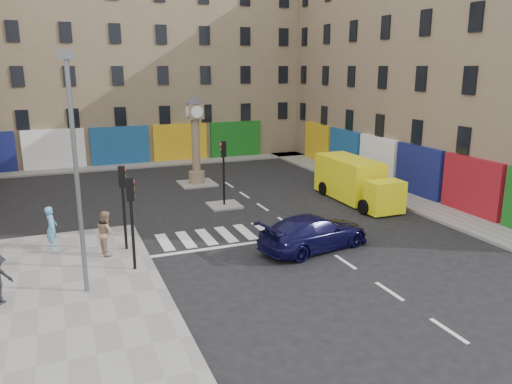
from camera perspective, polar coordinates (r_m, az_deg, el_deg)
ground at (r=22.92m, az=7.52°, el=-6.20°), size 120.00×120.00×0.00m
sidewalk_left at (r=18.42m, az=-21.10°, el=-12.10°), size 7.00×16.00×0.15m
sidewalk_right at (r=35.48m, az=11.94°, el=1.08°), size 2.60×30.00×0.15m
sidewalk_far at (r=42.14m, az=-12.33°, el=3.11°), size 32.00×2.40×0.15m
island_near at (r=29.12m, az=-3.64°, el=-1.53°), size 1.80×1.80×0.12m
island_far at (r=34.70m, az=-6.76°, el=0.97°), size 2.40×2.40×0.12m
building_right at (r=38.49m, az=20.62°, el=13.41°), size 10.00×30.00×16.00m
building_far at (r=47.14m, az=-14.14°, el=14.47°), size 32.00×10.00×17.00m
traffic_light_left_near at (r=19.74m, az=-14.07°, el=-1.87°), size 0.28×0.22×3.70m
traffic_light_left_far at (r=22.04m, az=-14.96°, el=-0.26°), size 0.28×0.22×3.70m
traffic_light_island at (r=28.54m, az=-3.72°, el=3.37°), size 0.28×0.22×3.70m
lamp_post at (r=17.75m, az=-19.93°, el=3.13°), size 0.50×0.25×8.30m
clock_pillar at (r=34.07m, az=-6.93°, el=6.69°), size 1.20×1.20×6.10m
navy_sedan at (r=22.36m, az=6.65°, el=-4.60°), size 5.67×3.26×1.55m
yellow_van at (r=30.55m, az=11.23°, el=1.26°), size 2.41×6.91×2.50m
pedestrian_blue at (r=23.60m, az=-22.32°, el=-3.76°), size 0.51×0.73×1.89m
pedestrian_tan at (r=22.07m, az=-16.73°, el=-4.47°), size 0.82×1.00×1.90m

